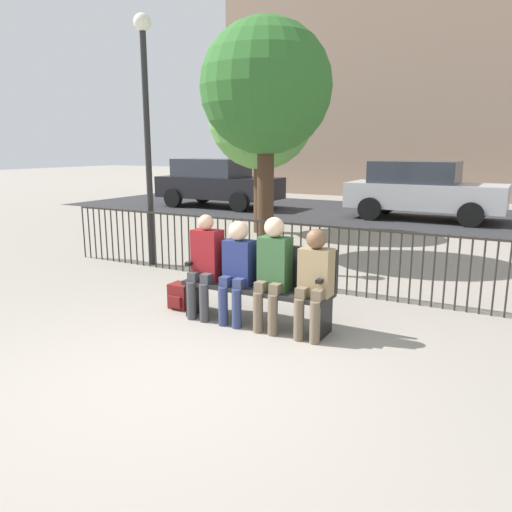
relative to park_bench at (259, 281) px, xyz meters
name	(u,v)px	position (x,y,z in m)	size (l,w,h in m)	color
ground_plane	(168,379)	(0.00, -1.69, -0.49)	(80.00, 80.00, 0.00)	gray
park_bench	(259,281)	(0.00, 0.00, 0.00)	(1.77, 0.45, 0.92)	black
seated_person_0	(205,261)	(-0.66, -0.13, 0.18)	(0.34, 0.39, 1.23)	#3D3D42
seated_person_1	(237,266)	(-0.22, -0.13, 0.18)	(0.34, 0.39, 1.18)	navy
seated_person_2	(273,267)	(0.24, -0.13, 0.21)	(0.34, 0.39, 1.26)	brown
seated_person_3	(314,277)	(0.72, -0.13, 0.16)	(0.34, 0.39, 1.17)	brown
backpack	(181,296)	(-1.12, -0.02, -0.34)	(0.26, 0.27, 0.32)	maroon
fence_railing	(310,251)	(-0.02, 1.53, 0.06)	(9.01, 0.03, 0.95)	#2D2823
tree_0	(261,117)	(-2.97, 5.57, 2.18)	(2.44, 2.44, 3.93)	#422D1E
tree_1	(266,89)	(-1.66, 3.30, 2.51)	(2.35, 2.35, 4.21)	#422D1E
lamp_post	(146,106)	(-3.01, 1.68, 2.15)	(0.28, 0.28, 4.06)	black
street_surface	(426,217)	(0.00, 10.31, -0.49)	(24.00, 6.00, 0.01)	#2B2B2D
parked_car_0	(422,189)	(-0.05, 9.64, 0.35)	(4.20, 1.94, 1.62)	#B7B7BC
parked_car_1	(217,182)	(-6.75, 9.44, 0.35)	(4.20, 1.94, 1.62)	black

